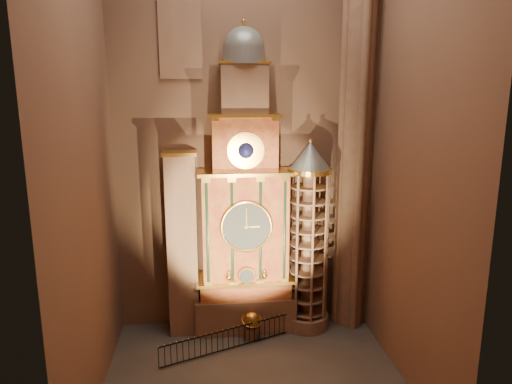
{
  "coord_description": "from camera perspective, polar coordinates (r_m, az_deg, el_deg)",
  "views": [
    {
      "loc": [
        -2.1,
        -18.96,
        13.13
      ],
      "look_at": [
        0.4,
        3.0,
        8.36
      ],
      "focal_mm": 32.0,
      "sensor_mm": 36.0,
      "label": 1
    }
  ],
  "objects": [
    {
      "name": "stained_glass_window",
      "position": [
        25.13,
        -9.5,
        19.72
      ],
      "size": [
        2.2,
        0.14,
        5.2
      ],
      "color": "navy",
      "rests_on": "wall_back"
    },
    {
      "name": "celestial_globe",
      "position": [
        25.71,
        -0.55,
        -16.06
      ],
      "size": [
        1.36,
        1.31,
        1.62
      ],
      "color": "#8C634C",
      "rests_on": "floor"
    },
    {
      "name": "wall_right",
      "position": [
        21.14,
        19.14,
        5.72
      ],
      "size": [
        0.0,
        22.0,
        22.0
      ],
      "primitive_type": "plane",
      "rotation": [
        1.57,
        0.0,
        -1.57
      ],
      "color": "brown",
      "rests_on": "floor"
    },
    {
      "name": "wall_back",
      "position": [
        25.14,
        -1.69,
        7.3
      ],
      "size": [
        22.0,
        0.0,
        22.0
      ],
      "primitive_type": "plane",
      "rotation": [
        1.57,
        0.0,
        0.0
      ],
      "color": "brown",
      "rests_on": "floor"
    },
    {
      "name": "iron_railing",
      "position": [
        25.13,
        -2.47,
        -17.68
      ],
      "size": [
        7.78,
        3.11,
        1.16
      ],
      "color": "black",
      "rests_on": "floor"
    },
    {
      "name": "astronomical_clock",
      "position": [
        24.87,
        -1.43,
        -2.88
      ],
      "size": [
        5.6,
        2.41,
        16.7
      ],
      "color": "#8C634C",
      "rests_on": "floor"
    },
    {
      "name": "wall_left",
      "position": [
        19.7,
        -20.94,
        5.16
      ],
      "size": [
        0.0,
        22.0,
        22.0
      ],
      "primitive_type": "plane",
      "rotation": [
        1.57,
        0.0,
        1.57
      ],
      "color": "brown",
      "rests_on": "floor"
    },
    {
      "name": "gothic_pier",
      "position": [
        25.41,
        12.45,
        7.08
      ],
      "size": [
        2.04,
        2.04,
        22.0
      ],
      "color": "#8C634C",
      "rests_on": "floor"
    },
    {
      "name": "stair_turret",
      "position": [
        25.55,
        6.53,
        -5.83
      ],
      "size": [
        2.5,
        2.5,
        10.8
      ],
      "color": "#8C634C",
      "rests_on": "floor"
    },
    {
      "name": "portrait_tower",
      "position": [
        25.27,
        -9.16,
        -6.4
      ],
      "size": [
        1.8,
        1.6,
        10.2
      ],
      "color": "#8C634C",
      "rests_on": "floor"
    },
    {
      "name": "floor",
      "position": [
        23.16,
        -0.15,
        -22.37
      ],
      "size": [
        14.0,
        14.0,
        0.0
      ],
      "primitive_type": "plane",
      "color": "#383330",
      "rests_on": "ground"
    }
  ]
}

